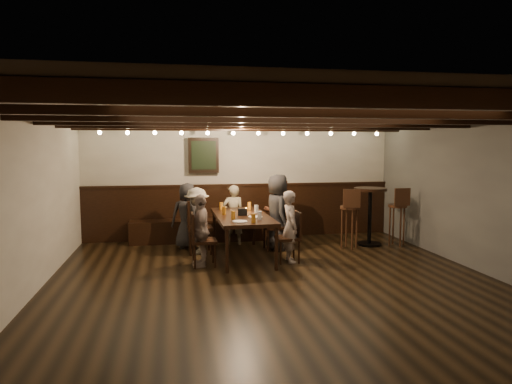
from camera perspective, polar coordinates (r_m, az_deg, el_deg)
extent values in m
plane|color=black|center=(6.50, 2.90, -11.71)|extent=(7.00, 7.00, 0.00)
plane|color=black|center=(6.21, 3.02, 9.91)|extent=(7.00, 7.00, 0.00)
plane|color=#BDB6A6|center=(9.66, -1.84, 1.39)|extent=(6.50, 0.00, 6.50)
plane|color=#4A4A48|center=(7.67, 27.31, -0.48)|extent=(0.00, 7.00, 7.00)
plane|color=#BDB6A6|center=(6.34, -26.98, -1.69)|extent=(0.00, 7.00, 7.00)
cube|color=black|center=(9.70, -1.79, -2.46)|extent=(6.50, 0.08, 1.10)
cube|color=black|center=(9.41, -6.39, -4.76)|extent=(3.00, 0.45, 0.45)
cube|color=black|center=(9.45, -6.58, 4.59)|extent=(0.62, 0.12, 0.72)
cube|color=black|center=(9.38, -6.55, 4.58)|extent=(0.50, 0.02, 0.58)
cube|color=black|center=(3.45, 14.47, 11.37)|extent=(6.50, 0.10, 0.16)
cube|color=black|center=(4.53, 8.21, 10.17)|extent=(6.50, 0.10, 0.16)
cube|color=black|center=(5.64, 4.40, 9.38)|extent=(6.50, 0.10, 0.16)
cube|color=black|center=(6.77, 1.86, 8.83)|extent=(6.50, 0.10, 0.16)
cube|color=black|center=(7.90, 0.06, 8.42)|extent=(6.50, 0.10, 0.16)
cube|color=black|center=(9.04, -1.29, 8.12)|extent=(6.50, 0.10, 0.16)
sphere|color=#FFE099|center=(9.00, -18.96, 7.04)|extent=(0.07, 0.07, 0.07)
sphere|color=#FFE099|center=(8.91, -10.11, 7.29)|extent=(0.07, 0.07, 0.07)
sphere|color=#FFE099|center=(9.02, -1.27, 7.36)|extent=(0.07, 0.07, 0.07)
sphere|color=#FFE099|center=(9.34, 7.16, 7.27)|extent=(0.07, 0.07, 0.07)
sphere|color=#FFE099|center=(9.84, 14.87, 7.05)|extent=(0.07, 0.07, 0.07)
cube|color=black|center=(7.95, -1.77, -3.10)|extent=(0.93, 2.01, 0.06)
cylinder|color=black|center=(7.05, -3.65, -7.38)|extent=(0.06, 0.06, 0.69)
cylinder|color=black|center=(8.88, -5.24, -4.61)|extent=(0.06, 0.06, 0.69)
cylinder|color=black|center=(7.19, 2.57, -7.11)|extent=(0.06, 0.06, 0.69)
cylinder|color=black|center=(8.99, -0.28, -4.45)|extent=(0.06, 0.06, 0.69)
cube|color=black|center=(8.35, -7.03, -4.49)|extent=(0.45, 0.45, 0.05)
cube|color=black|center=(8.30, -8.44, -2.69)|extent=(0.05, 0.45, 0.49)
cube|color=black|center=(7.48, -6.52, -6.10)|extent=(0.40, 0.40, 0.05)
cube|color=black|center=(7.42, -7.93, -4.32)|extent=(0.04, 0.40, 0.44)
cube|color=black|center=(8.57, 2.38, -4.41)|extent=(0.42, 0.42, 0.05)
cube|color=black|center=(8.57, 3.60, -2.71)|extent=(0.04, 0.41, 0.45)
cube|color=black|center=(7.72, 3.95, -5.78)|extent=(0.39, 0.39, 0.05)
cube|color=black|center=(7.72, 5.22, -4.01)|extent=(0.04, 0.39, 0.42)
imported|color=#262628|center=(8.76, -8.56, -2.93)|extent=(0.62, 0.41, 1.25)
imported|color=gray|center=(8.99, -2.86, -2.87)|extent=(0.43, 0.29, 1.18)
imported|color=#5A2E1F|center=(9.01, 2.95, -2.44)|extent=(0.64, 0.50, 1.31)
imported|color=gray|center=(8.33, -7.38, -3.56)|extent=(0.46, 0.78, 1.20)
imported|color=gray|center=(7.44, -6.92, -4.78)|extent=(0.30, 0.69, 1.18)
imported|color=#262528|center=(8.54, 2.72, -2.53)|extent=(0.46, 0.70, 1.42)
imported|color=gray|center=(7.69, 4.32, -4.30)|extent=(0.29, 0.44, 1.20)
cylinder|color=#BF7219|center=(8.58, -4.38, -1.76)|extent=(0.07, 0.07, 0.14)
cylinder|color=#BF7219|center=(8.61, -0.83, -1.72)|extent=(0.07, 0.07, 0.14)
cylinder|color=#BF7219|center=(7.99, -4.01, -2.34)|extent=(0.07, 0.07, 0.14)
cylinder|color=silver|center=(8.18, 0.08, -2.12)|extent=(0.07, 0.07, 0.14)
cylinder|color=#BF7219|center=(7.46, -2.87, -2.92)|extent=(0.07, 0.07, 0.14)
cylinder|color=silver|center=(7.43, 0.45, -2.95)|extent=(0.07, 0.07, 0.14)
cylinder|color=#BF7219|center=(7.16, -0.32, -3.29)|extent=(0.07, 0.07, 0.14)
cylinder|color=white|center=(7.24, -2.03, -3.70)|extent=(0.24, 0.24, 0.01)
cylinder|color=white|center=(7.68, -0.07, -3.13)|extent=(0.24, 0.24, 0.01)
cube|color=black|center=(7.89, -1.71, -2.51)|extent=(0.15, 0.10, 0.12)
cylinder|color=beige|center=(8.25, -1.29, -2.37)|extent=(0.05, 0.05, 0.05)
cylinder|color=black|center=(9.30, 13.94, -6.31)|extent=(0.47, 0.47, 0.04)
cylinder|color=black|center=(9.20, 14.03, -3.08)|extent=(0.07, 0.07, 1.06)
cylinder|color=black|center=(9.14, 14.11, 0.34)|extent=(0.64, 0.64, 0.05)
cylinder|color=#331A10|center=(8.79, 11.63, -1.91)|extent=(0.36, 0.36, 0.05)
cube|color=#331A10|center=(8.60, 11.89, -0.80)|extent=(0.32, 0.09, 0.34)
cylinder|color=#331A10|center=(9.26, 17.27, -1.66)|extent=(0.36, 0.36, 0.05)
cube|color=#331A10|center=(9.09, 17.83, -0.61)|extent=(0.32, 0.04, 0.34)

